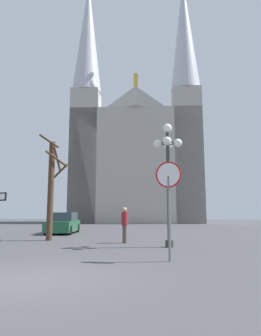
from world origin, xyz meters
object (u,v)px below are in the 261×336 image
object	(u,v)px
parked_car_near_green	(63,224)
street_lamp	(168,162)
bare_tree	(51,186)
cathedral	(136,146)
stop_sign	(169,190)
pedestrian_walking	(125,221)

from	to	relation	value
parked_car_near_green	street_lamp	bearing A→B (deg)	-43.45
bare_tree	parked_car_near_green	bearing A→B (deg)	104.56
cathedral	street_lamp	distance (m)	32.53
cathedral	street_lamp	bearing A→B (deg)	-79.06
cathedral	parked_car_near_green	xyz separation A→B (m)	(-1.91, -23.52, -10.88)
cathedral	stop_sign	bearing A→B (deg)	-80.00
stop_sign	cathedral	bearing A→B (deg)	100.00
cathedral	pedestrian_walking	distance (m)	31.57
cathedral	bare_tree	bearing A→B (deg)	-91.02
cathedral	street_lamp	xyz separation A→B (m)	(5.99, -31.01, -7.81)
cathedral	pedestrian_walking	bearing A→B (deg)	-82.81
parked_car_near_green	stop_sign	bearing A→B (deg)	-54.67
cathedral	pedestrian_walking	world-z (taller)	cathedral
street_lamp	bare_tree	size ratio (longest dim) A/B	0.96
parked_car_near_green	bare_tree	bearing A→B (deg)	-75.44
stop_sign	pedestrian_walking	size ratio (longest dim) A/B	1.78
cathedral	pedestrian_walking	xyz separation A→B (m)	(3.73, -29.54, -10.51)
parked_car_near_green	pedestrian_walking	world-z (taller)	pedestrian_walking
stop_sign	street_lamp	bearing A→B (deg)	92.37
street_lamp	bare_tree	world-z (taller)	bare_tree
street_lamp	parked_car_near_green	distance (m)	11.31
cathedral	bare_tree	distance (m)	30.17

